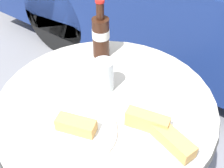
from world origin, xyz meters
name	(u,v)px	position (x,y,z in m)	size (l,w,h in m)	color
bistro_table	(106,126)	(0.00, 0.00, 0.58)	(0.79, 0.79, 0.72)	#333333
cola_bottle_left	(101,35)	(-0.18, 0.21, 0.82)	(0.07, 0.07, 0.25)	#33190F
drinking_glass	(104,77)	(-0.04, 0.05, 0.78)	(0.07, 0.07, 0.12)	black
lunch_plate_near	(76,130)	(0.02, -0.17, 0.73)	(0.26, 0.26, 0.06)	silver
lunch_plate_far	(160,132)	(0.23, -0.03, 0.74)	(0.25, 0.24, 0.07)	silver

